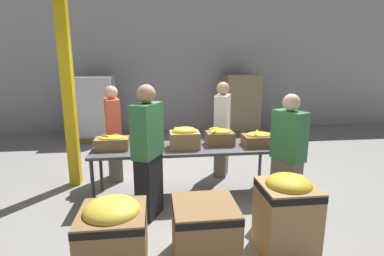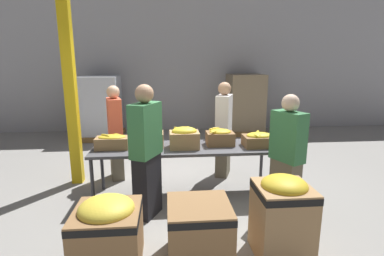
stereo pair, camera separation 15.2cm
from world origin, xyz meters
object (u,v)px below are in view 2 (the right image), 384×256
object	(u,v)px
support_pillar	(68,61)
banana_box_0	(112,142)
volunteer_0	(287,158)
banana_box_1	(150,137)
volunteer_3	(146,153)
pallet_stack_2	(100,108)
donation_bin_2	(282,214)
volunteer_1	(115,133)
pallet_stack_0	(93,112)
banana_box_4	(259,139)
donation_bin_0	(108,230)
pallet_stack_1	(245,104)
banana_box_2	(184,137)
sorting_table	(185,150)
banana_box_3	(220,137)
donation_bin_1	(199,230)
volunteer_2	(224,130)

from	to	relation	value
support_pillar	banana_box_0	bearing A→B (deg)	-42.27
volunteer_0	banana_box_1	bearing A→B (deg)	39.82
volunteer_3	pallet_stack_2	world-z (taller)	volunteer_3
banana_box_1	donation_bin_2	distance (m)	2.19
volunteer_1	pallet_stack_0	world-z (taller)	volunteer_1
volunteer_1	donation_bin_2	size ratio (longest dim) A/B	1.84
donation_bin_2	banana_box_1	bearing A→B (deg)	131.12
banana_box_4	pallet_stack_0	size ratio (longest dim) A/B	0.34
donation_bin_0	support_pillar	size ratio (longest dim) A/B	0.18
banana_box_4	volunteer_3	world-z (taller)	volunteer_3
donation_bin_2	pallet_stack_1	distance (m)	5.55
support_pillar	pallet_stack_2	world-z (taller)	support_pillar
banana_box_2	volunteer_1	world-z (taller)	volunteer_1
banana_box_1	pallet_stack_1	xyz separation A→B (m)	(2.45, 3.83, -0.09)
volunteer_1	pallet_stack_2	world-z (taller)	pallet_stack_2
banana_box_2	banana_box_4	world-z (taller)	banana_box_2
donation_bin_2	pallet_stack_1	size ratio (longest dim) A/B	0.53
banana_box_4	volunteer_3	xyz separation A→B (m)	(-1.62, -0.49, -0.01)
banana_box_0	volunteer_0	world-z (taller)	volunteer_0
pallet_stack_0	pallet_stack_1	size ratio (longest dim) A/B	0.82
banana_box_2	pallet_stack_0	bearing A→B (deg)	119.68
sorting_table	volunteer_3	xyz separation A→B (m)	(-0.52, -0.57, 0.15)
banana_box_0	banana_box_3	distance (m)	1.58
banana_box_4	volunteer_0	xyz separation A→B (m)	(0.16, -0.66, -0.07)
volunteer_0	volunteer_1	xyz separation A→B (m)	(-2.37, 1.52, 0.00)
banana_box_0	support_pillar	xyz separation A→B (m)	(-0.71, 0.65, 1.14)
banana_box_3	donation_bin_1	world-z (taller)	banana_box_3
banana_box_0	pallet_stack_2	world-z (taller)	pallet_stack_2
banana_box_1	banana_box_3	xyz separation A→B (m)	(1.05, -0.02, -0.01)
support_pillar	volunteer_2	bearing A→B (deg)	2.59
volunteer_3	donation_bin_2	xyz separation A→B (m)	(1.42, -0.97, -0.39)
banana_box_0	support_pillar	world-z (taller)	support_pillar
volunteer_0	pallet_stack_2	size ratio (longest dim) A/B	0.99
banana_box_0	pallet_stack_0	bearing A→B (deg)	106.98
banana_box_2	volunteer_1	xyz separation A→B (m)	(-1.12, 0.83, -0.12)
sorting_table	pallet_stack_1	xyz separation A→B (m)	(1.94, 3.91, 0.10)
pallet_stack_1	pallet_stack_2	size ratio (longest dim) A/B	1.01
sorting_table	donation_bin_2	size ratio (longest dim) A/B	3.08
volunteer_2	pallet_stack_0	world-z (taller)	volunteer_2
volunteer_0	donation_bin_1	world-z (taller)	volunteer_0
banana_box_2	volunteer_2	world-z (taller)	volunteer_2
volunteer_2	volunteer_3	xyz separation A→B (m)	(-1.25, -1.33, 0.04)
volunteer_1	banana_box_4	bearing A→B (deg)	54.81
pallet_stack_2	donation_bin_1	bearing A→B (deg)	-68.74
sorting_table	banana_box_1	distance (m)	0.55
banana_box_0	volunteer_0	distance (m)	2.41
volunteer_0	donation_bin_1	distance (m)	1.52
banana_box_1	volunteer_2	distance (m)	1.41
banana_box_1	volunteer_1	bearing A→B (deg)	131.44
banana_box_3	banana_box_2	bearing A→B (deg)	-168.75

